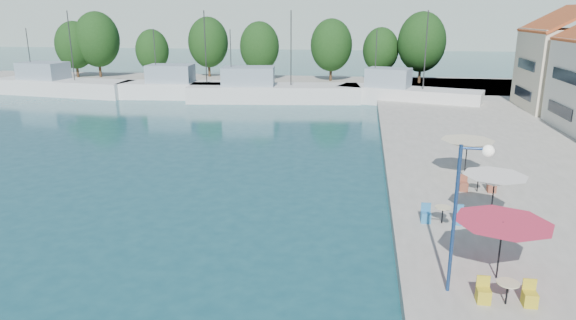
% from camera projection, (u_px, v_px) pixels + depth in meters
% --- Properties ---
extents(quay_far, '(90.00, 16.00, 0.60)m').
position_uv_depth(quay_far, '(269.00, 84.00, 68.78)').
color(quay_far, gray).
rests_on(quay_far, ground).
extents(hill_west, '(180.00, 40.00, 16.00)m').
position_uv_depth(hill_west, '(253.00, 18.00, 158.18)').
color(hill_west, gray).
rests_on(hill_west, ground).
extents(hill_east, '(140.00, 40.00, 12.00)m').
position_uv_depth(hill_east, '(475.00, 24.00, 168.00)').
color(hill_east, gray).
rests_on(hill_east, ground).
extents(building_06, '(9.00, 8.80, 10.20)m').
position_uv_depth(building_06, '(576.00, 58.00, 47.67)').
color(building_06, beige).
rests_on(building_06, quay_right).
extents(trawler_01, '(18.01, 7.03, 10.20)m').
position_uv_depth(trawler_01, '(60.00, 86.00, 61.94)').
color(trawler_01, silver).
rests_on(trawler_01, ground).
extents(trawler_02, '(17.10, 5.56, 10.20)m').
position_uv_depth(trawler_02, '(189.00, 89.00, 59.45)').
color(trawler_02, silver).
rests_on(trawler_02, ground).
extents(trawler_03, '(19.33, 7.19, 10.20)m').
position_uv_depth(trawler_03, '(270.00, 92.00, 57.16)').
color(trawler_03, silver).
rests_on(trawler_03, ground).
extents(trawler_04, '(15.50, 8.18, 10.20)m').
position_uv_depth(trawler_04, '(405.00, 95.00, 55.04)').
color(trawler_04, silver).
rests_on(trawler_04, ground).
extents(tree_01, '(5.33, 5.33, 7.89)m').
position_uv_depth(tree_01, '(75.00, 45.00, 72.61)').
color(tree_01, '#3F2B19').
rests_on(tree_01, quay_far).
extents(tree_02, '(6.21, 6.21, 9.20)m').
position_uv_depth(tree_02, '(97.00, 39.00, 72.72)').
color(tree_02, '#3F2B19').
rests_on(tree_02, quay_far).
extents(tree_03, '(4.59, 4.59, 6.80)m').
position_uv_depth(tree_03, '(152.00, 50.00, 71.58)').
color(tree_03, '#3F2B19').
rests_on(tree_03, quay_far).
extents(tree_04, '(5.71, 5.71, 8.45)m').
position_uv_depth(tree_04, '(208.00, 42.00, 73.42)').
color(tree_04, '#3F2B19').
rests_on(tree_04, quay_far).
extents(tree_05, '(5.33, 5.33, 7.89)m').
position_uv_depth(tree_05, '(260.00, 46.00, 69.40)').
color(tree_05, '#3F2B19').
rests_on(tree_05, quay_far).
extents(tree_06, '(5.58, 5.58, 8.26)m').
position_uv_depth(tree_06, '(331.00, 45.00, 68.76)').
color(tree_06, '#3F2B19').
rests_on(tree_06, quay_far).
extents(tree_07, '(4.82, 4.82, 7.13)m').
position_uv_depth(tree_07, '(381.00, 50.00, 69.17)').
color(tree_07, '#3F2B19').
rests_on(tree_07, quay_far).
extents(tree_08, '(6.19, 6.19, 9.17)m').
position_uv_depth(tree_08, '(422.00, 42.00, 66.57)').
color(tree_08, '#3F2B19').
rests_on(tree_08, quay_far).
extents(umbrella_pink, '(3.30, 3.30, 2.10)m').
position_uv_depth(umbrella_pink, '(502.00, 229.00, 17.35)').
color(umbrella_pink, black).
rests_on(umbrella_pink, quay_right).
extents(umbrella_white, '(2.72, 2.72, 2.23)m').
position_uv_depth(umbrella_white, '(495.00, 181.00, 21.93)').
color(umbrella_white, black).
rests_on(umbrella_white, quay_right).
extents(umbrella_cream, '(2.94, 2.94, 2.16)m').
position_uv_depth(umbrella_cream, '(467.00, 144.00, 28.26)').
color(umbrella_cream, black).
rests_on(umbrella_cream, quay_right).
extents(cafe_table_01, '(1.82, 0.70, 0.76)m').
position_uv_depth(cafe_table_01, '(506.00, 296.00, 16.18)').
color(cafe_table_01, black).
rests_on(cafe_table_01, quay_right).
extents(cafe_table_02, '(1.82, 0.70, 0.76)m').
position_uv_depth(cafe_table_02, '(442.00, 217.00, 22.45)').
color(cafe_table_02, black).
rests_on(cafe_table_02, quay_right).
extents(cafe_table_03, '(1.82, 0.70, 0.76)m').
position_uv_depth(cafe_table_03, '(478.00, 186.00, 26.46)').
color(cafe_table_03, black).
rests_on(cafe_table_03, quay_right).
extents(street_lamp, '(1.04, 0.36, 5.03)m').
position_uv_depth(street_lamp, '(467.00, 192.00, 16.05)').
color(street_lamp, navy).
rests_on(street_lamp, quay_right).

